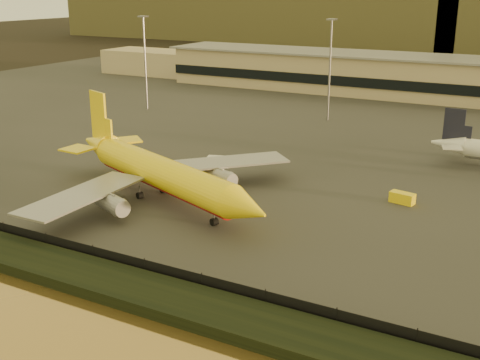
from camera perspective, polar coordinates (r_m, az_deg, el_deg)
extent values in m
plane|color=black|center=(84.37, -4.70, -5.38)|extent=(900.00, 900.00, 0.00)
cube|color=black|center=(71.89, -12.22, -9.48)|extent=(320.00, 7.00, 1.40)
cube|color=#2D2D2D|center=(168.51, 13.29, 6.11)|extent=(320.00, 220.00, 0.20)
cube|color=black|center=(74.33, -10.25, -7.88)|extent=(300.00, 0.05, 2.20)
cube|color=tan|center=(196.21, 15.84, 9.35)|extent=(160.00, 22.00, 12.00)
cube|color=black|center=(185.56, 15.01, 8.64)|extent=(160.00, 0.60, 3.00)
cube|color=gray|center=(195.44, 16.00, 11.17)|extent=(164.00, 24.00, 0.60)
cube|color=tan|center=(239.37, -7.01, 10.97)|extent=(50.00, 18.00, 9.00)
cylinder|color=slate|center=(170.64, -8.97, 10.81)|extent=(0.50, 0.50, 25.00)
cube|color=slate|center=(169.57, -9.18, 15.07)|extent=(2.20, 2.20, 0.40)
cylinder|color=slate|center=(155.29, 8.49, 10.14)|extent=(0.50, 0.50, 25.00)
cube|color=slate|center=(154.11, 8.71, 14.82)|extent=(2.20, 2.20, 0.40)
cylinder|color=yellow|center=(96.18, -7.33, 0.66)|extent=(34.21, 17.43, 5.03)
cylinder|color=#B00E0A|center=(96.44, -7.31, 0.16)|extent=(32.91, 16.05, 3.92)
cone|color=yellow|center=(80.33, 0.76, -2.71)|extent=(8.14, 7.16, 5.03)
cone|color=yellow|center=(114.37, -13.29, 3.31)|extent=(9.93, 7.86, 5.03)
cube|color=yellow|center=(112.30, -13.26, 5.95)|extent=(5.09, 2.32, 8.79)
cube|color=yellow|center=(114.88, -10.63, 3.75)|extent=(6.77, 6.76, 0.30)
cube|color=yellow|center=(110.51, -15.15, 2.86)|extent=(5.11, 5.06, 0.30)
cube|color=gray|center=(104.62, -1.44, 1.73)|extent=(19.88, 20.43, 0.30)
cylinder|color=gray|center=(101.27, -2.03, 0.35)|extent=(6.41, 4.70, 2.76)
cube|color=gray|center=(91.20, -14.71, -1.35)|extent=(6.95, 21.80, 0.30)
cylinder|color=gray|center=(90.94, -12.14, -2.14)|extent=(6.41, 4.70, 2.76)
cylinder|color=black|center=(87.29, -2.46, -3.97)|extent=(1.35, 1.22, 1.11)
cylinder|color=slate|center=(87.07, -2.47, -3.62)|extent=(0.19, 0.19, 2.26)
cylinder|color=black|center=(99.33, -9.47, -1.44)|extent=(1.35, 1.22, 1.11)
cylinder|color=slate|center=(99.15, -9.49, -1.12)|extent=(0.19, 0.19, 2.26)
cylinder|color=black|center=(101.54, -7.28, -0.90)|extent=(1.35, 1.22, 1.11)
cylinder|color=slate|center=(101.36, -7.30, -0.59)|extent=(0.19, 0.19, 2.26)
cone|color=silver|center=(124.48, 19.13, 3.27)|extent=(6.54, 3.76, 3.58)
cube|color=black|center=(123.48, 19.64, 4.98)|extent=(3.94, 0.40, 6.26)
cube|color=silver|center=(127.60, 20.10, 3.63)|extent=(4.51, 4.40, 0.21)
cube|color=silver|center=(120.75, 19.46, 2.93)|extent=(4.39, 4.27, 0.21)
cube|color=yellow|center=(99.32, 15.13, -1.64)|extent=(4.12, 2.42, 1.74)
cube|color=silver|center=(115.77, -2.09, 1.80)|extent=(4.47, 2.98, 1.85)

